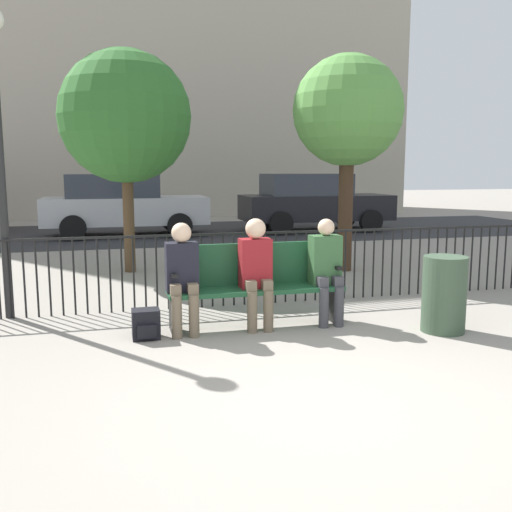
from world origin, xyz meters
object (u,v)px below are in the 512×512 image
Objects in this scene: seated_person_2 at (326,266)px; parked_car_1 at (313,201)px; seated_person_0 at (182,272)px; parked_car_0 at (122,204)px; seated_person_1 at (256,267)px; backpack at (146,324)px; trash_bin at (444,294)px; tree_0 at (348,113)px; park_bench at (254,281)px; tree_1 at (125,117)px.

parked_car_1 is at bearing 70.66° from seated_person_2.
seated_person_0 is 1.63m from seated_person_2.
seated_person_0 is at bearing -179.99° from seated_person_2.
parked_car_0 is 1.00× the size of parked_car_1.
seated_person_1 is 3.93× the size of backpack.
parked_car_1 is at bearing 60.69° from backpack.
tree_0 is at bearing 82.85° from trash_bin.
trash_bin reaches higher than backpack.
backpack is at bearing -165.91° from seated_person_0.
seated_person_1 is (-0.01, -0.13, 0.19)m from park_bench.
tree_0 is 0.98× the size of tree_1.
parked_car_0 is (-1.99, 9.45, 0.18)m from seated_person_2.
seated_person_1 is at bearing -113.68° from parked_car_1.
park_bench is 2.37× the size of trash_bin.
tree_0 is (2.39, 3.01, 2.18)m from park_bench.
tree_0 is at bearing 41.93° from backpack.
seated_person_2 is at bearing 2.85° from backpack.
tree_1 is at bearing 167.37° from tree_0.
parked_car_0 reaches higher than trash_bin.
seated_person_1 is at bearing 161.63° from trash_bin.
seated_person_0 is 0.33× the size of tree_0.
parked_car_0 is at bearing 101.92° from seated_person_2.
seated_person_2 is 9.93m from parked_car_1.
seated_person_1 is at bearing 4.84° from backpack.
seated_person_0 is 0.81m from seated_person_1.
parked_car_0 is (-0.37, 9.45, 0.18)m from seated_person_0.
parked_car_1 is (4.92, 9.37, 0.18)m from seated_person_0.
park_bench is 0.84m from seated_person_0.
seated_person_2 is 3.87× the size of backpack.
seated_person_1 is 9.52m from parked_car_0.
tree_1 reaches higher than seated_person_1.
seated_person_0 is 9.46m from parked_car_0.
seated_person_2 is 4.84m from tree_1.
backpack is (-2.03, -0.10, -0.51)m from seated_person_2.
seated_person_2 is at bearing -62.80° from tree_1.
seated_person_2 is 9.66m from parked_car_0.
seated_person_0 is 0.28× the size of parked_car_1.
seated_person_2 is at bearing 0.01° from seated_person_0.
seated_person_0 is 3.84× the size of backpack.
parked_car_0 is at bearing 179.13° from parked_car_1.
trash_bin is at bearing -102.30° from parked_car_1.
parked_car_0 is (0.03, 5.50, -1.75)m from tree_1.
seated_person_2 is 4.05m from tree_0.
seated_person_2 is (0.82, -0.00, -0.02)m from seated_person_1.
tree_0 is (2.40, 3.14, 1.99)m from seated_person_1.
parked_car_1 reaches higher than park_bench.
park_bench is 6.32× the size of backpack.
parked_car_1 is (5.32, 5.42, -1.75)m from tree_1.
backpack is at bearing -138.07° from tree_0.
tree_0 is at bearing -105.33° from parked_car_1.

